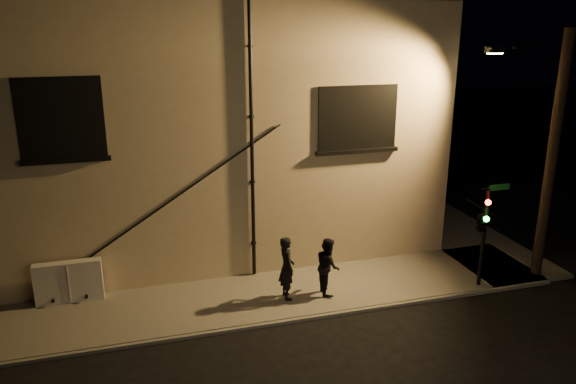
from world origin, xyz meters
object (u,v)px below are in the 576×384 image
object	(u,v)px
pedestrian_b	(328,266)
streetlamp_pole	(549,153)
utility_cabinet	(69,282)
traffic_signal	(482,221)
pedestrian_a	(287,268)

from	to	relation	value
pedestrian_b	streetlamp_pole	bearing A→B (deg)	-87.68
utility_cabinet	streetlamp_pole	xyz separation A→B (m)	(14.16, -2.14, 3.32)
traffic_signal	streetlamp_pole	bearing A→B (deg)	9.00
utility_cabinet	traffic_signal	distance (m)	12.14
streetlamp_pole	pedestrian_a	bearing A→B (deg)	175.79
utility_cabinet	traffic_signal	size ratio (longest dim) A/B	0.58
pedestrian_a	streetlamp_pole	world-z (taller)	streetlamp_pole
utility_cabinet	traffic_signal	world-z (taller)	traffic_signal
utility_cabinet	pedestrian_b	xyz separation A→B (m)	(7.32, -1.58, 0.25)
utility_cabinet	pedestrian_a	bearing A→B (deg)	-14.24
utility_cabinet	pedestrian_b	bearing A→B (deg)	-12.14
pedestrian_b	traffic_signal	size ratio (longest dim) A/B	0.54
utility_cabinet	streetlamp_pole	distance (m)	14.70
utility_cabinet	pedestrian_b	distance (m)	7.50
streetlamp_pole	pedestrian_b	bearing A→B (deg)	175.32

